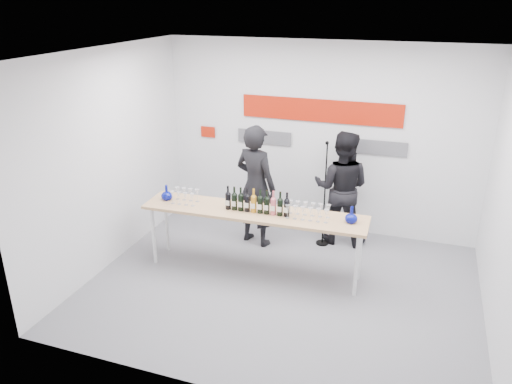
% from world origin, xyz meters
% --- Properties ---
extents(ground, '(5.00, 5.00, 0.00)m').
position_xyz_m(ground, '(0.00, 0.00, 0.00)').
color(ground, slate).
rests_on(ground, ground).
extents(back_wall, '(5.00, 0.04, 3.00)m').
position_xyz_m(back_wall, '(0.00, 2.00, 1.50)').
color(back_wall, silver).
rests_on(back_wall, ground).
extents(signage, '(3.38, 0.02, 0.79)m').
position_xyz_m(signage, '(-0.06, 1.97, 1.81)').
color(signage, '#AB1907').
rests_on(signage, back_wall).
extents(tasting_table, '(3.06, 0.72, 0.91)m').
position_xyz_m(tasting_table, '(-0.48, 0.26, 0.84)').
color(tasting_table, tan).
rests_on(tasting_table, ground).
extents(wine_bottles, '(0.89, 0.11, 0.33)m').
position_xyz_m(wine_bottles, '(-0.42, 0.23, 1.08)').
color(wine_bottles, black).
rests_on(wine_bottles, tasting_table).
extents(decanter_left, '(0.16, 0.16, 0.21)m').
position_xyz_m(decanter_left, '(-1.77, 0.24, 1.02)').
color(decanter_left, '#060D78').
rests_on(decanter_left, tasting_table).
extents(decanter_right, '(0.16, 0.16, 0.21)m').
position_xyz_m(decanter_right, '(0.81, 0.33, 1.02)').
color(decanter_right, '#060D78').
rests_on(decanter_right, tasting_table).
extents(glasses_left, '(0.37, 0.23, 0.18)m').
position_xyz_m(glasses_left, '(-1.48, 0.22, 1.01)').
color(glasses_left, silver).
rests_on(glasses_left, tasting_table).
extents(glasses_right, '(0.57, 0.24, 0.18)m').
position_xyz_m(glasses_right, '(0.25, 0.28, 1.01)').
color(glasses_right, silver).
rests_on(glasses_right, tasting_table).
extents(presenter_left, '(0.78, 0.63, 1.87)m').
position_xyz_m(presenter_left, '(-0.75, 1.10, 0.93)').
color(presenter_left, black).
rests_on(presenter_left, ground).
extents(presenter_right, '(0.86, 0.67, 1.77)m').
position_xyz_m(presenter_right, '(0.46, 1.58, 0.88)').
color(presenter_right, black).
rests_on(presenter_right, ground).
extents(mic_stand, '(0.19, 0.19, 1.66)m').
position_xyz_m(mic_stand, '(0.25, 1.37, 0.51)').
color(mic_stand, black).
rests_on(mic_stand, ground).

